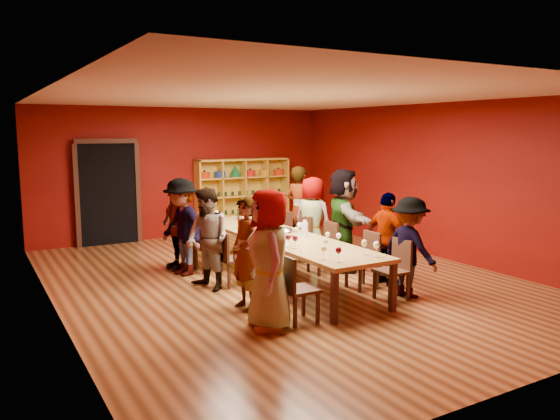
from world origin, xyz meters
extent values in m
cube|color=#593117|center=(0.00, 0.00, -0.01)|extent=(7.10, 9.10, 0.02)
cube|color=#5A0804|center=(0.00, 4.51, 1.50)|extent=(7.10, 0.02, 3.00)
cube|color=#5A0804|center=(0.00, -4.51, 1.50)|extent=(7.10, 0.02, 3.00)
cube|color=#5A0804|center=(-3.51, 0.00, 1.50)|extent=(0.02, 9.10, 3.00)
cube|color=#5A0804|center=(3.51, 0.00, 1.50)|extent=(0.02, 9.10, 3.00)
cube|color=white|center=(0.00, 0.00, 3.01)|extent=(7.10, 9.10, 0.02)
cube|color=#A48044|center=(0.00, 0.00, 0.72)|extent=(1.10, 4.50, 0.06)
cube|color=black|center=(-0.49, -2.17, 0.34)|extent=(0.08, 0.08, 0.69)
cube|color=black|center=(-0.49, 2.17, 0.34)|extent=(0.08, 0.08, 0.69)
cube|color=black|center=(0.49, -2.17, 0.34)|extent=(0.08, 0.08, 0.69)
cube|color=black|center=(0.49, 2.17, 0.34)|extent=(0.08, 0.08, 0.69)
cube|color=black|center=(-1.80, 4.44, 1.10)|extent=(1.20, 0.14, 2.20)
cube|color=black|center=(-1.80, 4.37, 2.25)|extent=(1.32, 0.06, 0.10)
cube|color=black|center=(-2.45, 4.37, 1.10)|extent=(0.10, 0.06, 2.20)
cube|color=black|center=(-1.15, 4.37, 1.10)|extent=(0.10, 0.06, 2.20)
cube|color=gold|center=(0.22, 4.28, 0.90)|extent=(0.04, 0.40, 1.80)
cube|color=gold|center=(2.58, 4.28, 0.90)|extent=(0.04, 0.40, 1.80)
cube|color=gold|center=(1.40, 4.28, 1.78)|extent=(2.40, 0.40, 0.04)
cube|color=gold|center=(1.40, 4.28, 0.02)|extent=(2.40, 0.40, 0.04)
cube|color=gold|center=(1.40, 4.47, 0.90)|extent=(2.40, 0.02, 1.80)
cube|color=gold|center=(1.40, 4.28, 0.45)|extent=(2.36, 0.38, 0.03)
cube|color=gold|center=(1.40, 4.28, 0.90)|extent=(2.36, 0.38, 0.03)
cube|color=gold|center=(1.40, 4.28, 1.35)|extent=(2.36, 0.38, 0.03)
cube|color=gold|center=(0.80, 4.28, 0.90)|extent=(0.03, 0.38, 1.76)
cube|color=gold|center=(1.40, 4.28, 0.90)|extent=(0.03, 0.38, 1.76)
cube|color=gold|center=(2.00, 4.28, 0.90)|extent=(0.03, 0.38, 1.76)
cylinder|color=red|center=(0.40, 4.28, 1.44)|extent=(0.26, 0.26, 0.15)
sphere|color=black|center=(0.40, 4.28, 1.53)|extent=(0.05, 0.05, 0.05)
cylinder|color=#16319C|center=(0.80, 4.28, 1.44)|extent=(0.26, 0.26, 0.15)
sphere|color=black|center=(0.80, 4.28, 1.53)|extent=(0.05, 0.05, 0.05)
cylinder|color=#1B6E38|center=(1.20, 4.28, 1.41)|extent=(0.26, 0.26, 0.08)
cone|color=#1B6E38|center=(1.20, 4.28, 1.56)|extent=(0.24, 0.24, 0.22)
cylinder|color=red|center=(1.60, 4.28, 1.44)|extent=(0.26, 0.26, 0.15)
sphere|color=black|center=(1.60, 4.28, 1.53)|extent=(0.05, 0.05, 0.05)
cylinder|color=orange|center=(2.00, 4.28, 1.44)|extent=(0.26, 0.26, 0.15)
sphere|color=black|center=(2.00, 4.28, 1.53)|extent=(0.05, 0.05, 0.05)
cylinder|color=red|center=(2.40, 4.28, 1.44)|extent=(0.26, 0.26, 0.15)
sphere|color=black|center=(2.40, 4.28, 1.53)|extent=(0.05, 0.05, 0.05)
cylinder|color=black|center=(0.38, 4.28, 0.52)|extent=(0.07, 0.07, 0.10)
cylinder|color=black|center=(0.56, 4.28, 0.52)|extent=(0.07, 0.07, 0.10)
cylinder|color=black|center=(0.75, 4.28, 0.52)|extent=(0.07, 0.07, 0.10)
cylinder|color=black|center=(0.93, 4.28, 0.52)|extent=(0.07, 0.07, 0.10)
cylinder|color=black|center=(1.12, 4.28, 0.52)|extent=(0.07, 0.07, 0.10)
cylinder|color=black|center=(1.30, 4.28, 0.52)|extent=(0.07, 0.07, 0.10)
cylinder|color=black|center=(1.49, 4.28, 0.52)|extent=(0.07, 0.07, 0.10)
cylinder|color=black|center=(1.67, 4.28, 0.52)|extent=(0.07, 0.07, 0.10)
cylinder|color=black|center=(1.86, 4.28, 0.52)|extent=(0.07, 0.07, 0.10)
cylinder|color=black|center=(2.04, 4.28, 0.52)|extent=(0.07, 0.07, 0.10)
cylinder|color=black|center=(2.23, 4.28, 0.52)|extent=(0.07, 0.07, 0.10)
cylinder|color=black|center=(2.42, 4.28, 0.52)|extent=(0.07, 0.07, 0.10)
cylinder|color=black|center=(0.38, 4.28, 0.97)|extent=(0.07, 0.07, 0.10)
cylinder|color=black|center=(0.56, 4.28, 0.97)|extent=(0.07, 0.07, 0.10)
cylinder|color=black|center=(0.75, 4.28, 0.97)|extent=(0.07, 0.07, 0.10)
cylinder|color=black|center=(0.93, 4.28, 0.97)|extent=(0.07, 0.07, 0.10)
cylinder|color=black|center=(1.12, 4.28, 0.97)|extent=(0.07, 0.07, 0.10)
cylinder|color=black|center=(1.30, 4.28, 0.97)|extent=(0.07, 0.07, 0.10)
cylinder|color=black|center=(1.49, 4.28, 0.97)|extent=(0.07, 0.07, 0.10)
cylinder|color=black|center=(1.67, 4.28, 0.97)|extent=(0.07, 0.07, 0.10)
cylinder|color=black|center=(1.86, 4.28, 0.97)|extent=(0.07, 0.07, 0.10)
cylinder|color=black|center=(2.04, 4.28, 0.97)|extent=(0.07, 0.07, 0.10)
cylinder|color=black|center=(2.23, 4.28, 0.97)|extent=(0.07, 0.07, 0.10)
cylinder|color=black|center=(2.42, 4.28, 0.97)|extent=(0.07, 0.07, 0.10)
cube|color=black|center=(-0.83, -1.87, 0.43)|extent=(0.42, 0.42, 0.04)
cube|color=black|center=(-1.02, -1.87, 0.67)|extent=(0.04, 0.40, 0.44)
cube|color=black|center=(-1.00, -2.04, 0.21)|extent=(0.04, 0.04, 0.41)
cube|color=black|center=(-0.66, -2.04, 0.21)|extent=(0.04, 0.04, 0.41)
cube|color=black|center=(-1.00, -1.70, 0.21)|extent=(0.04, 0.04, 0.41)
cube|color=black|center=(-0.66, -1.70, 0.21)|extent=(0.04, 0.04, 0.41)
imported|color=silver|center=(-1.28, -1.87, 0.88)|extent=(0.69, 0.96, 1.76)
cube|color=black|center=(-0.83, -1.06, 0.43)|extent=(0.42, 0.42, 0.04)
cube|color=black|center=(-1.02, -1.06, 0.67)|extent=(0.04, 0.40, 0.44)
cube|color=black|center=(-1.00, -1.23, 0.21)|extent=(0.04, 0.04, 0.41)
cube|color=black|center=(-0.66, -1.23, 0.21)|extent=(0.04, 0.04, 0.41)
cube|color=black|center=(-1.00, -0.89, 0.21)|extent=(0.04, 0.04, 0.41)
cube|color=black|center=(-0.66, -0.89, 0.21)|extent=(0.04, 0.04, 0.41)
imported|color=#515156|center=(-1.20, -1.06, 0.79)|extent=(0.45, 0.59, 1.57)
cube|color=black|center=(-0.83, 0.09, 0.43)|extent=(0.42, 0.42, 0.04)
cube|color=black|center=(-1.02, 0.09, 0.67)|extent=(0.04, 0.40, 0.44)
cube|color=black|center=(-1.00, -0.08, 0.21)|extent=(0.04, 0.04, 0.41)
cube|color=black|center=(-0.66, -0.08, 0.21)|extent=(0.04, 0.04, 0.41)
cube|color=black|center=(-1.00, 0.26, 0.21)|extent=(0.04, 0.04, 0.41)
cube|color=black|center=(-0.66, 0.26, 0.21)|extent=(0.04, 0.04, 0.41)
imported|color=#577EB3|center=(-1.27, 0.09, 0.80)|extent=(0.60, 0.86, 1.60)
cube|color=black|center=(-0.83, 1.13, 0.43)|extent=(0.42, 0.42, 0.04)
cube|color=black|center=(-1.02, 1.13, 0.67)|extent=(0.04, 0.40, 0.44)
cube|color=black|center=(-1.00, 0.96, 0.21)|extent=(0.04, 0.04, 0.41)
cube|color=black|center=(-0.66, 0.96, 0.21)|extent=(0.04, 0.04, 0.41)
cube|color=black|center=(-1.00, 1.30, 0.21)|extent=(0.04, 0.04, 0.41)
cube|color=black|center=(-0.66, 1.30, 0.21)|extent=(0.04, 0.04, 0.41)
imported|color=#4E4E53|center=(-1.31, 1.13, 0.83)|extent=(0.66, 1.15, 1.67)
cube|color=black|center=(-0.83, 1.58, 0.43)|extent=(0.42, 0.42, 0.04)
cube|color=black|center=(-1.02, 1.58, 0.67)|extent=(0.04, 0.40, 0.44)
cube|color=black|center=(-1.00, 1.41, 0.21)|extent=(0.04, 0.04, 0.41)
cube|color=black|center=(-0.66, 1.41, 0.21)|extent=(0.04, 0.04, 0.41)
cube|color=black|center=(-1.00, 1.75, 0.21)|extent=(0.04, 0.04, 0.41)
cube|color=black|center=(-0.66, 1.75, 0.21)|extent=(0.04, 0.04, 0.41)
imported|color=pink|center=(-1.25, 1.58, 0.77)|extent=(0.56, 0.96, 1.54)
cube|color=black|center=(0.83, -1.75, 0.43)|extent=(0.42, 0.42, 0.04)
cube|color=black|center=(1.02, -1.75, 0.67)|extent=(0.04, 0.40, 0.44)
cube|color=black|center=(0.66, -1.92, 0.21)|extent=(0.04, 0.04, 0.41)
cube|color=black|center=(1.00, -1.92, 0.21)|extent=(0.04, 0.04, 0.41)
cube|color=black|center=(0.66, -1.58, 0.21)|extent=(0.04, 0.04, 0.41)
cube|color=black|center=(1.00, -1.58, 0.21)|extent=(0.04, 0.04, 0.41)
imported|color=#505055|center=(1.17, -1.75, 0.75)|extent=(0.44, 0.99, 1.50)
cube|color=black|center=(0.83, -1.07, 0.43)|extent=(0.42, 0.42, 0.04)
cube|color=black|center=(1.02, -1.07, 0.67)|extent=(0.04, 0.40, 0.44)
cube|color=black|center=(0.66, -1.24, 0.21)|extent=(0.04, 0.04, 0.41)
cube|color=black|center=(1.00, -1.24, 0.21)|extent=(0.04, 0.04, 0.41)
cube|color=black|center=(0.66, -0.90, 0.21)|extent=(0.04, 0.04, 0.41)
cube|color=black|center=(1.00, -0.90, 0.21)|extent=(0.04, 0.04, 0.41)
imported|color=silver|center=(1.33, -1.07, 0.75)|extent=(0.48, 0.91, 1.49)
cube|color=black|center=(0.83, 0.04, 0.43)|extent=(0.42, 0.42, 0.04)
cube|color=black|center=(1.02, 0.04, 0.67)|extent=(0.04, 0.40, 0.44)
cube|color=black|center=(0.66, -0.13, 0.21)|extent=(0.04, 0.04, 0.41)
cube|color=black|center=(1.00, -0.13, 0.21)|extent=(0.04, 0.04, 0.41)
cube|color=black|center=(0.66, 0.21, 0.21)|extent=(0.04, 0.04, 0.41)
cube|color=black|center=(1.00, 0.21, 0.21)|extent=(0.04, 0.04, 0.41)
imported|color=#16193C|center=(1.28, 0.04, 0.91)|extent=(1.02, 1.74, 1.81)
cube|color=black|center=(0.83, 0.84, 0.43)|extent=(0.42, 0.42, 0.04)
cube|color=black|center=(1.02, 0.84, 0.67)|extent=(0.04, 0.40, 0.44)
cube|color=black|center=(0.66, 0.67, 0.21)|extent=(0.04, 0.04, 0.41)
cube|color=black|center=(1.00, 0.67, 0.21)|extent=(0.04, 0.04, 0.41)
cube|color=black|center=(0.66, 1.01, 0.21)|extent=(0.04, 0.04, 0.41)
cube|color=black|center=(1.00, 1.01, 0.21)|extent=(0.04, 0.04, 0.41)
imported|color=#BD7F87|center=(1.16, 0.84, 0.81)|extent=(0.72, 0.89, 1.61)
cube|color=black|center=(0.83, 1.56, 0.43)|extent=(0.42, 0.42, 0.04)
cube|color=black|center=(1.02, 1.56, 0.67)|extent=(0.04, 0.40, 0.44)
cube|color=black|center=(0.66, 1.39, 0.21)|extent=(0.04, 0.04, 0.41)
cube|color=black|center=(1.00, 1.39, 0.21)|extent=(0.04, 0.04, 0.41)
cube|color=black|center=(0.66, 1.73, 0.21)|extent=(0.04, 0.04, 0.41)
cube|color=black|center=(1.00, 1.73, 0.21)|extent=(0.04, 0.04, 0.41)
imported|color=#5A83BA|center=(1.32, 1.56, 0.89)|extent=(0.63, 0.75, 1.77)
cylinder|color=white|center=(0.36, 0.78, 0.75)|extent=(0.07, 0.07, 0.01)
cylinder|color=white|center=(0.36, 0.78, 0.82)|extent=(0.01, 0.01, 0.12)
ellipsoid|color=white|center=(0.36, 0.78, 0.92)|extent=(0.09, 0.09, 0.10)
cylinder|color=white|center=(-0.29, 1.79, 0.75)|extent=(0.06, 0.06, 0.01)
cylinder|color=white|center=(-0.29, 1.79, 0.81)|extent=(0.01, 0.01, 0.11)
ellipsoid|color=#4A0712|center=(-0.29, 1.79, 0.90)|extent=(0.08, 0.08, 0.09)
cylinder|color=white|center=(-0.38, -0.83, 0.75)|extent=(0.06, 0.06, 0.01)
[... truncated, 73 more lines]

